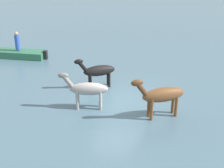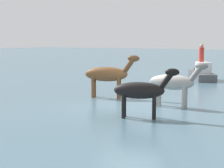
# 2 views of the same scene
# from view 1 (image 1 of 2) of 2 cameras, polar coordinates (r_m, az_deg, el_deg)

# --- Properties ---
(ground_plane) EXTENTS (171.68, 171.68, 0.00)m
(ground_plane) POSITION_cam_1_polar(r_m,az_deg,el_deg) (15.73, 1.07, -2.99)
(ground_plane) COLOR #476675
(horse_dun_straggler) EXTENTS (1.17, 2.12, 1.68)m
(horse_dun_straggler) POSITION_cam_1_polar(r_m,az_deg,el_deg) (16.80, -2.53, 2.33)
(horse_dun_straggler) COLOR black
(horse_dun_straggler) RESTS_ON ground_plane
(horse_gray_outer) EXTENTS (1.30, 2.44, 1.93)m
(horse_gray_outer) POSITION_cam_1_polar(r_m,az_deg,el_deg) (14.06, 8.75, -1.96)
(horse_gray_outer) COLOR brown
(horse_gray_outer) RESTS_ON ground_plane
(horse_chestnut_trailing) EXTENTS (0.66, 2.28, 1.77)m
(horse_chestnut_trailing) POSITION_cam_1_polar(r_m,az_deg,el_deg) (14.71, -4.47, -0.89)
(horse_chestnut_trailing) COLOR #9E9993
(horse_chestnut_trailing) RESTS_ON ground_plane
(boat_launch_far) EXTENTS (1.31, 3.94, 0.71)m
(boat_launch_far) POSITION_cam_1_polar(r_m,az_deg,el_deg) (22.35, -16.28, 4.97)
(boat_launch_far) COLOR #2D6B4C
(boat_launch_far) RESTS_ON ground_plane
(person_boatman_standing) EXTENTS (0.32, 0.32, 1.19)m
(person_boatman_standing) POSITION_cam_1_polar(r_m,az_deg,el_deg) (22.06, -16.46, 7.30)
(person_boatman_standing) COLOR #2D51B2
(person_boatman_standing) RESTS_ON boat_launch_far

